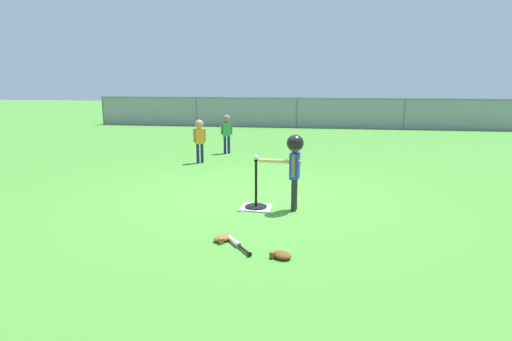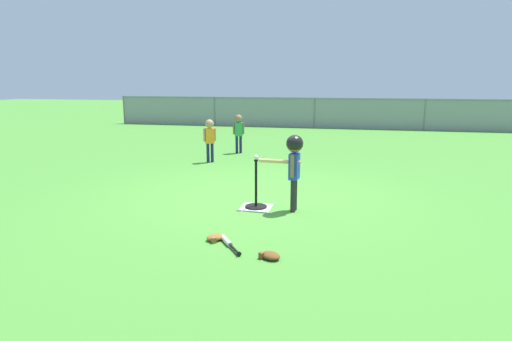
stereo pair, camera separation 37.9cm
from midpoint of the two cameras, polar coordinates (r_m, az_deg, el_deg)
ground_plane at (r=6.95m, az=-1.88°, el=-3.49°), size 60.00×60.00×0.00m
home_plate at (r=6.40m, az=-1.70°, el=-4.80°), size 0.44×0.44×0.01m
batting_tee at (r=6.37m, az=-1.71°, el=-3.85°), size 0.32×0.32×0.71m
baseball_on_tee at (r=6.23m, az=-1.74°, el=1.72°), size 0.07×0.07×0.07m
batter_child at (r=6.10m, az=3.22°, el=1.76°), size 0.63×0.31×1.08m
fielder_near_right at (r=11.02m, az=-4.83°, el=5.45°), size 0.28×0.19×0.97m
fielder_near_left at (r=9.81m, az=-8.46°, el=4.55°), size 0.26×0.19×0.96m
spare_bat_silver at (r=4.99m, az=-4.81°, el=-9.41°), size 0.37×0.49×0.06m
glove_by_plate at (r=5.13m, az=-6.53°, el=-8.75°), size 0.27×0.27×0.07m
glove_near_bats at (r=4.64m, az=0.93°, el=-10.95°), size 0.27×0.26×0.07m
outfield_fence at (r=17.11m, az=4.67°, el=7.65°), size 16.06×0.06×1.15m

